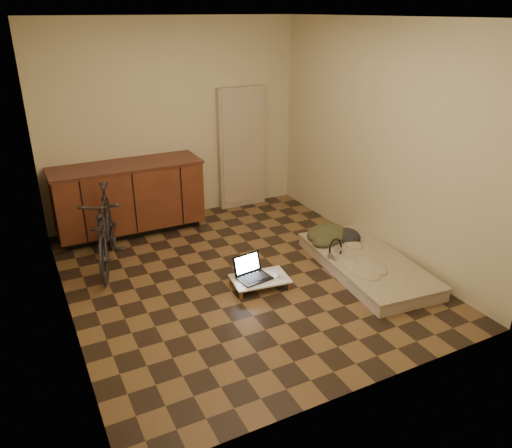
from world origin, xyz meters
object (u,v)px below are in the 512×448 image
bicycle (105,225)px  futon (366,264)px  lap_desk (260,279)px  laptop (252,273)px

bicycle → futon: (2.50, -1.43, -0.41)m
bicycle → futon: bearing=-13.6°
bicycle → lap_desk: bicycle is taller
bicycle → lap_desk: (1.29, -1.20, -0.40)m
futon → lap_desk: 1.23m
bicycle → laptop: bearing=-26.8°
futon → bicycle: bearing=155.9°
lap_desk → futon: bearing=-3.6°
laptop → bicycle: bearing=129.2°
futon → laptop: (-1.27, 0.28, 0.07)m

